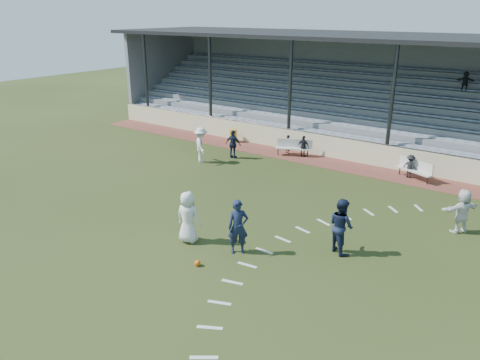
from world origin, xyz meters
name	(u,v)px	position (x,y,z in m)	size (l,w,h in m)	color
ground	(202,230)	(0.00, 0.00, 0.00)	(90.00, 90.00, 0.00)	#2A3515
cinder_track	(324,162)	(0.00, 10.50, 0.01)	(34.00, 2.00, 0.02)	brown
retaining_wall	(333,147)	(0.00, 11.55, 0.60)	(34.00, 0.18, 1.20)	beige
bench_left	(294,146)	(-1.99, 10.58, 0.58)	(1.99, 1.25, 0.95)	beige
bench_right	(415,168)	(4.84, 10.62, 0.58)	(2.00, 1.22, 0.95)	beige
trash_bin	(233,136)	(-6.61, 10.92, 0.42)	(0.50, 0.50, 0.80)	gold
football	(198,263)	(1.61, -2.13, 0.10)	(0.20, 0.20, 0.20)	#E6550D
player_white_lead	(188,217)	(0.22, -0.98, 0.96)	(0.94, 0.61, 1.92)	silver
player_navy_lead	(238,227)	(2.15, -0.59, 0.96)	(0.70, 0.46, 1.93)	#141C37
player_navy_mid	(341,226)	(4.97, 1.52, 0.98)	(0.95, 0.74, 1.96)	#141C37
player_white_wing	(201,145)	(-5.53, 6.52, 0.98)	(1.26, 0.72, 1.95)	silver
player_navy_wing	(233,144)	(-4.55, 8.17, 0.81)	(0.94, 0.39, 1.61)	#141C37
player_white_back	(462,211)	(8.01, 5.59, 0.86)	(1.59, 0.51, 1.72)	silver
sub_left_near	(288,144)	(-2.45, 10.71, 0.58)	(0.41, 0.27, 1.12)	black
sub_left_far	(303,146)	(-1.45, 10.71, 0.63)	(0.71, 0.30, 1.21)	black
sub_right	(410,166)	(4.60, 10.63, 0.61)	(0.77, 0.44, 1.19)	black
grandstand	(367,106)	(0.00, 16.26, 2.20)	(34.60, 9.00, 6.61)	gray
penalty_arc	(296,262)	(4.12, 0.00, 0.01)	(3.89, 14.63, 0.01)	silver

